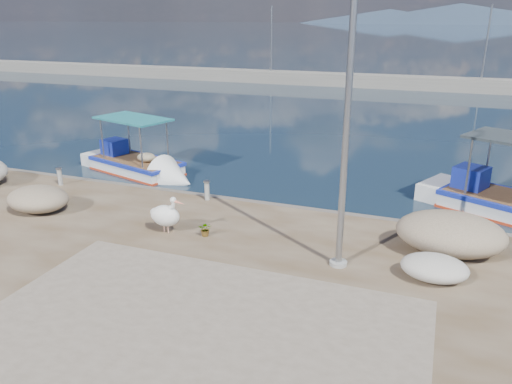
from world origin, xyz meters
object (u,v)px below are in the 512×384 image
object	(u,v)px
pelican	(166,215)
bollard_near	(207,189)
boat_left	(136,167)
lamp_post	(346,137)

from	to	relation	value
pelican	bollard_near	world-z (taller)	pelican
boat_left	pelican	xyz separation A→B (m)	(5.23, -6.26, 0.82)
pelican	lamp_post	distance (m)	5.79
lamp_post	bollard_near	size ratio (longest dim) A/B	10.26
boat_left	bollard_near	distance (m)	6.15
pelican	bollard_near	size ratio (longest dim) A/B	1.76
pelican	bollard_near	xyz separation A→B (m)	(-0.11, 2.90, -0.17)
boat_left	lamp_post	size ratio (longest dim) A/B	0.87
lamp_post	bollard_near	world-z (taller)	lamp_post
pelican	lamp_post	size ratio (longest dim) A/B	0.17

